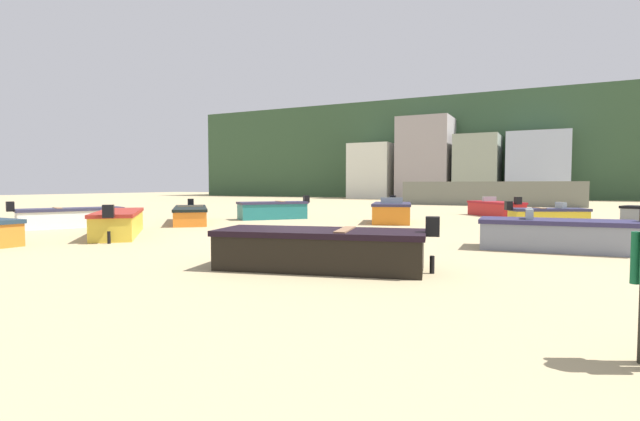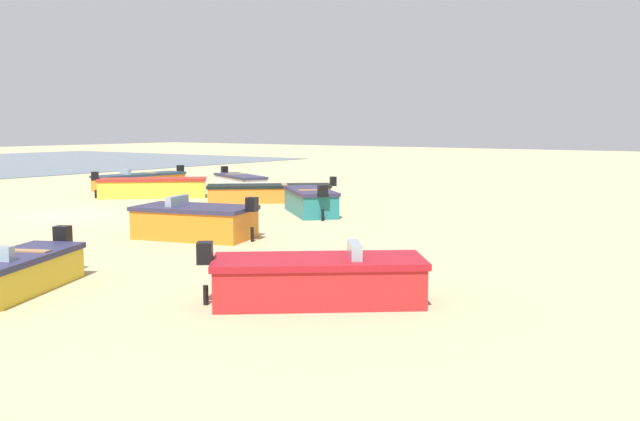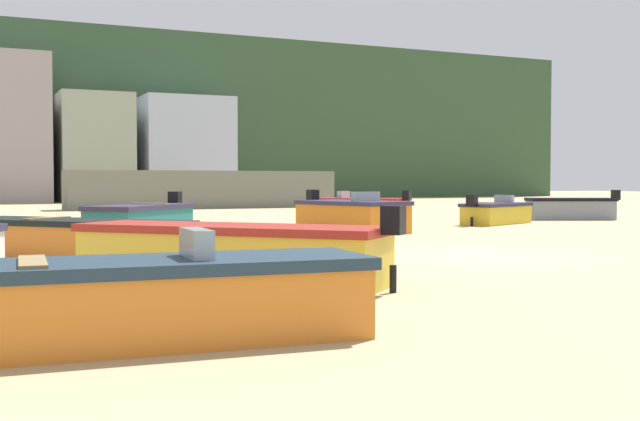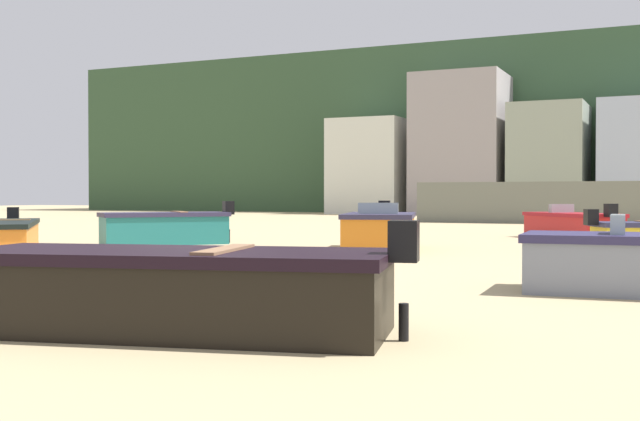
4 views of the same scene
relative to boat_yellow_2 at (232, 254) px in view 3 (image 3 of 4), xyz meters
The scene contains 13 objects.
ground_plane 6.68m from the boat_yellow_2, 19.30° to the left, with size 160.00×160.00×0.00m, color tan.
headland_hill 68.79m from the boat_yellow_2, 84.73° to the left, with size 90.00×32.00×13.73m, color #324D31.
harbor_pier 33.46m from the boat_yellow_2, 74.25° to the left, with size 15.19×2.40×2.12m, color slate.
townhouse_right 49.72m from the boat_yellow_2, 83.44° to the left, with size 5.14×6.13×7.93m, color #959E8C.
townhouse_far_right 51.07m from the boat_yellow_2, 75.82° to the left, with size 6.75×6.39×7.96m, color #A8B4CB.
boat_yellow_2 is the anchor object (origin of this frame).
boat_yellow_3 18.21m from the boat_yellow_2, 40.41° to the left, with size 3.60×2.56×1.08m.
boat_orange_4 12.19m from the boat_yellow_2, 54.44° to the left, with size 2.65×3.83×1.27m.
boat_grey_5 22.82m from the boat_yellow_2, 35.43° to the left, with size 3.67×2.50×1.19m.
boat_orange_6 5.84m from the boat_yellow_2, 106.17° to the left, with size 4.59×4.97×1.08m.
boat_orange_7 4.60m from the boat_yellow_2, 123.60° to the right, with size 5.42×1.66×1.13m.
boat_teal_8 9.45m from the boat_yellow_2, 86.02° to the left, with size 3.42×3.63×1.25m.
boat_red_10 20.42m from the boat_yellow_2, 57.13° to the left, with size 3.59×3.97×1.17m.
Camera 3 is at (-10.08, -13.61, 1.55)m, focal length 44.70 mm.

